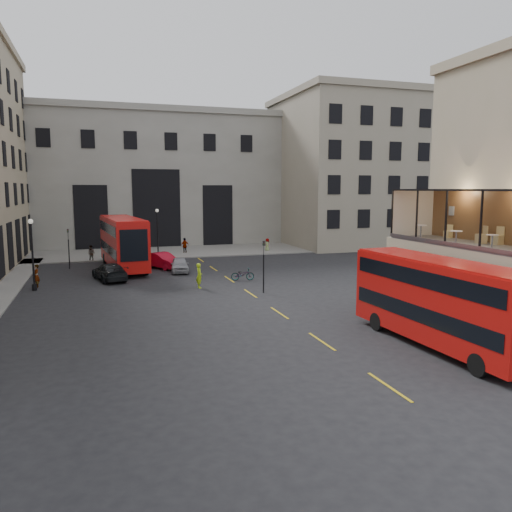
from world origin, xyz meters
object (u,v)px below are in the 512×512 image
object	(u,v)px
traffic_light_far	(68,243)
pedestrian_c	(185,246)
cyclist	(199,276)
cafe_chair_d	(448,234)
traffic_light_near	(264,260)
street_lamp_a	(33,259)
bus_far	(123,240)
cafe_table_near	(492,239)
cafe_chair_b	(497,239)
pedestrian_e	(36,276)
pedestrian_b	(112,250)
pedestrian_a	(91,254)
car_a	(180,265)
bus_near	(439,298)
bicycle	(243,274)
cafe_table_mid	(456,236)
cafe_chair_c	(481,238)
street_lamp_b	(158,235)
cafe_table_far	(421,230)
car_c	(110,272)
pedestrian_d	(267,245)
car_b	(162,261)

from	to	relation	value
traffic_light_far	pedestrian_c	bearing A→B (deg)	32.46
cyclist	cafe_chair_d	distance (m)	18.02
traffic_light_near	street_lamp_a	size ratio (longest dim) A/B	0.71
bus_far	cafe_table_near	xyz separation A→B (m)	(16.07, -28.62, 2.34)
cafe_chair_b	pedestrian_e	bearing A→B (deg)	140.94
cafe_chair_b	cafe_chair_d	xyz separation A→B (m)	(-0.00, 3.87, -0.05)
pedestrian_b	pedestrian_c	distance (m)	8.21
cafe_table_near	pedestrian_b	bearing A→B (deg)	114.28
traffic_light_near	pedestrian_a	bearing A→B (deg)	120.62
car_a	cafe_chair_d	xyz separation A→B (m)	(13.02, -19.95, 4.18)
bus_near	pedestrian_c	size ratio (longest dim) A/B	5.75
bicycle	cafe_table_mid	size ratio (longest dim) A/B	2.48
bus_near	car_a	xyz separation A→B (m)	(-8.25, 25.43, -1.70)
pedestrian_a	car_a	bearing A→B (deg)	-27.10
cafe_chair_c	street_lamp_b	bearing A→B (deg)	111.25
traffic_light_far	cafe_table_far	size ratio (longest dim) A/B	4.70
car_c	cafe_chair_d	world-z (taller)	cafe_chair_d
cafe_table_far	cafe_chair_c	size ratio (longest dim) A/B	0.85
street_lamp_a	street_lamp_b	xyz separation A→B (m)	(11.00, 16.00, 0.00)
bicycle	cafe_table_mid	bearing A→B (deg)	-149.76
bicycle	pedestrian_d	bearing A→B (deg)	-14.65
car_b	cafe_chair_c	xyz separation A→B (m)	(13.83, -25.74, 4.14)
street_lamp_a	cafe_chair_d	world-z (taller)	cafe_chair_d
pedestrian_d	bus_near	bearing A→B (deg)	140.71
pedestrian_c	pedestrian_e	distance (m)	21.92
street_lamp_a	cafe_chair_c	bearing A→B (deg)	-36.72
traffic_light_near	cafe_chair_b	size ratio (longest dim) A/B	3.98
pedestrian_b	pedestrian_d	distance (m)	18.09
street_lamp_b	car_a	distance (m)	11.13
car_a	pedestrian_a	distance (m)	12.10
street_lamp_b	car_a	world-z (taller)	street_lamp_b
car_b	cafe_chair_b	distance (m)	30.32
pedestrian_e	cafe_table_far	size ratio (longest dim) A/B	2.20
bus_near	car_c	size ratio (longest dim) A/B	2.15
cyclist	traffic_light_far	bearing A→B (deg)	35.77
bus_far	bicycle	xyz separation A→B (m)	(9.06, -9.06, -2.23)
bus_near	pedestrian_e	bearing A→B (deg)	132.60
bus_far	pedestrian_a	bearing A→B (deg)	116.09
bicycle	pedestrian_b	bearing A→B (deg)	39.33
street_lamp_b	pedestrian_d	world-z (taller)	street_lamp_b
traffic_light_near	car_c	xyz separation A→B (m)	(-10.53, 8.59, -1.71)
traffic_light_near	cafe_chair_d	size ratio (longest dim) A/B	4.81
traffic_light_near	pedestrian_d	size ratio (longest dim) A/B	2.41
car_a	pedestrian_c	world-z (taller)	pedestrian_c
street_lamp_b	pedestrian_b	distance (m)	5.22
pedestrian_c	cafe_table_mid	distance (m)	37.36
cafe_table_near	cafe_chair_b	xyz separation A→B (m)	(1.71, 1.46, -0.18)
car_b	pedestrian_a	distance (m)	9.33
car_c	cafe_table_mid	world-z (taller)	cafe_table_mid
car_b	cyclist	size ratio (longest dim) A/B	2.38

